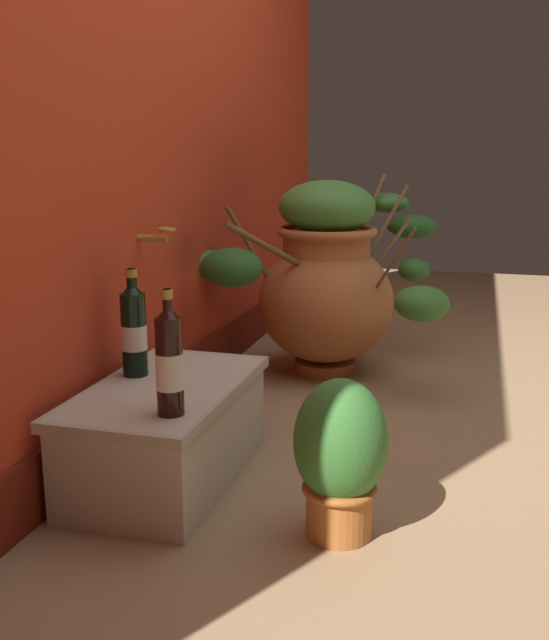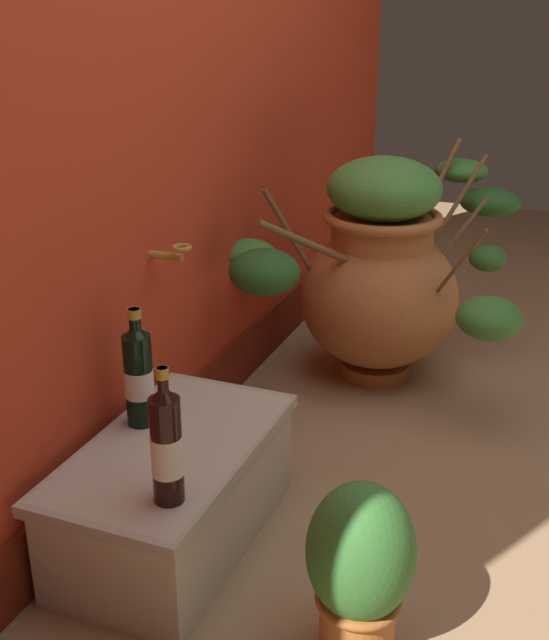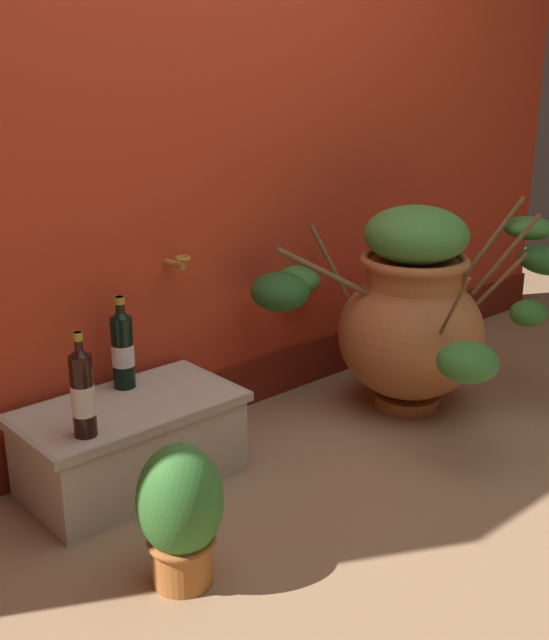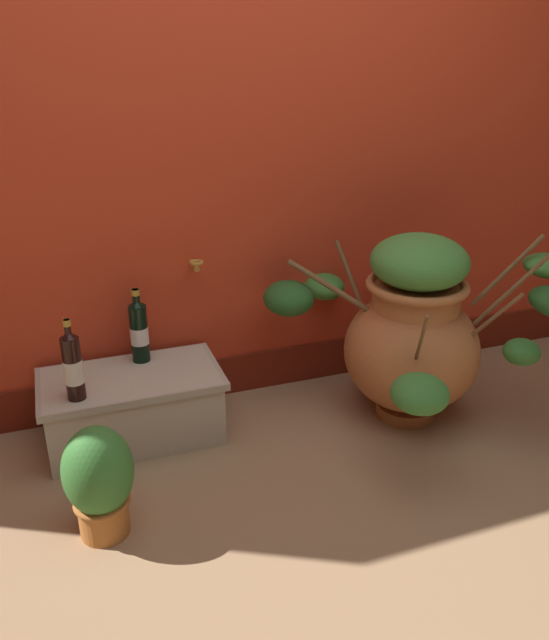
{
  "view_description": "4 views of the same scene",
  "coord_description": "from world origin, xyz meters",
  "px_view_note": "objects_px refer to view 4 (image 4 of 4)",
  "views": [
    {
      "loc": [
        -2.32,
        0.05,
        0.93
      ],
      "look_at": [
        0.07,
        0.72,
        0.35
      ],
      "focal_mm": 41.07,
      "sensor_mm": 36.0,
      "label": 1
    },
    {
      "loc": [
        -1.99,
        0.01,
        1.3
      ],
      "look_at": [
        0.13,
        0.86,
        0.38
      ],
      "focal_mm": 44.39,
      "sensor_mm": 36.0,
      "label": 2
    },
    {
      "loc": [
        -1.7,
        -1.15,
        1.34
      ],
      "look_at": [
        0.07,
        0.82,
        0.45
      ],
      "focal_mm": 44.14,
      "sensor_mm": 36.0,
      "label": 3
    },
    {
      "loc": [
        -0.72,
        -1.42,
        1.5
      ],
      "look_at": [
        0.09,
        0.82,
        0.46
      ],
      "focal_mm": 35.54,
      "sensor_mm": 36.0,
      "label": 4
    }
  ],
  "objects_px": {
    "wine_bottle_middle": "(73,365)",
    "potted_shrub": "(99,480)",
    "wine_bottle_left": "(139,329)",
    "terracotta_urn": "(412,331)"
  },
  "relations": [
    {
      "from": "terracotta_urn",
      "to": "potted_shrub",
      "type": "xyz_separation_m",
      "value": [
        -1.32,
        -0.31,
        -0.19
      ]
    },
    {
      "from": "terracotta_urn",
      "to": "wine_bottle_left",
      "type": "relative_size",
      "value": 3.61
    },
    {
      "from": "wine_bottle_left",
      "to": "potted_shrub",
      "type": "distance_m",
      "value": 0.74
    },
    {
      "from": "wine_bottle_left",
      "to": "wine_bottle_middle",
      "type": "distance_m",
      "value": 0.36
    },
    {
      "from": "terracotta_urn",
      "to": "wine_bottle_left",
      "type": "height_order",
      "value": "terracotta_urn"
    },
    {
      "from": "terracotta_urn",
      "to": "wine_bottle_middle",
      "type": "distance_m",
      "value": 1.36
    },
    {
      "from": "terracotta_urn",
      "to": "wine_bottle_left",
      "type": "distance_m",
      "value": 1.13
    },
    {
      "from": "terracotta_urn",
      "to": "wine_bottle_left",
      "type": "bearing_deg",
      "value": 161.95
    },
    {
      "from": "wine_bottle_middle",
      "to": "terracotta_urn",
      "type": "bearing_deg",
      "value": -5.02
    },
    {
      "from": "wine_bottle_middle",
      "to": "potted_shrub",
      "type": "bearing_deg",
      "value": -85.95
    }
  ]
}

